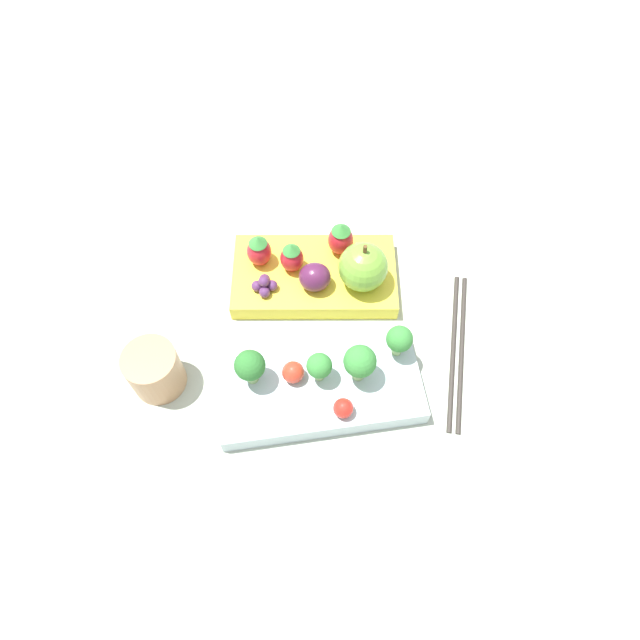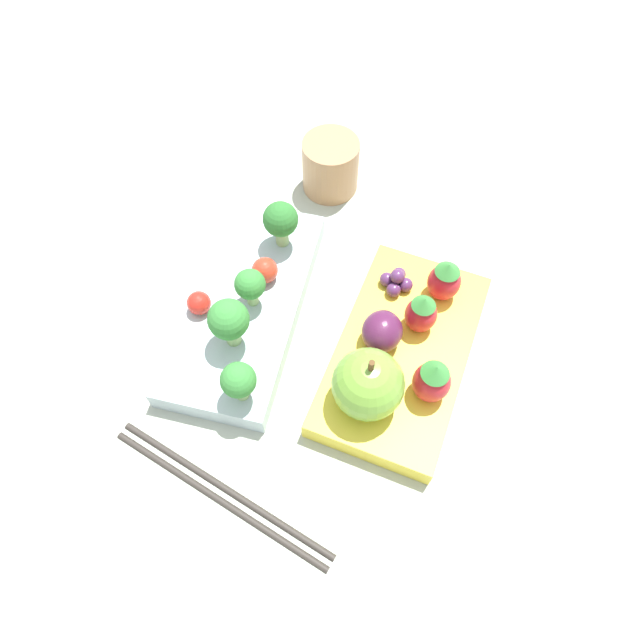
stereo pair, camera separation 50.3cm
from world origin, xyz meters
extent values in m
plane|color=#ADB7A3|center=(0.00, 0.00, 0.00)|extent=(4.00, 4.00, 0.00)
cube|color=silver|center=(0.00, 0.08, 0.01)|extent=(0.24, 0.13, 0.03)
cube|color=yellow|center=(0.00, -0.08, 0.01)|extent=(0.21, 0.12, 0.02)
cylinder|color=#93B770|center=(-0.04, 0.07, 0.04)|extent=(0.01, 0.01, 0.02)
sphere|color=#388438|center=(-0.04, 0.07, 0.06)|extent=(0.04, 0.04, 0.04)
cylinder|color=#93B770|center=(0.00, 0.07, 0.03)|extent=(0.01, 0.01, 0.02)
sphere|color=#388438|center=(0.00, 0.07, 0.05)|extent=(0.03, 0.03, 0.03)
cylinder|color=#93B770|center=(-0.09, 0.04, 0.03)|extent=(0.01, 0.01, 0.02)
sphere|color=#388438|center=(-0.09, 0.04, 0.06)|extent=(0.03, 0.03, 0.03)
cylinder|color=#93B770|center=(0.07, 0.06, 0.04)|extent=(0.01, 0.01, 0.02)
sphere|color=#2D702D|center=(0.07, 0.06, 0.06)|extent=(0.03, 0.03, 0.03)
sphere|color=red|center=(0.03, 0.06, 0.04)|extent=(0.02, 0.02, 0.02)
sphere|color=red|center=(-0.02, 0.11, 0.04)|extent=(0.02, 0.02, 0.02)
sphere|color=#70A838|center=(-0.06, -0.06, 0.05)|extent=(0.06, 0.06, 0.06)
cylinder|color=brown|center=(-0.06, -0.06, 0.09)|extent=(0.00, 0.00, 0.01)
ellipsoid|color=red|center=(-0.03, -0.11, 0.04)|extent=(0.03, 0.03, 0.04)
cone|color=#388438|center=(-0.03, -0.11, 0.07)|extent=(0.02, 0.02, 0.01)
ellipsoid|color=red|center=(0.03, -0.09, 0.04)|extent=(0.03, 0.03, 0.04)
cone|color=#388438|center=(0.03, -0.09, 0.06)|extent=(0.02, 0.02, 0.01)
ellipsoid|color=red|center=(0.07, -0.10, 0.04)|extent=(0.03, 0.03, 0.04)
cone|color=#388438|center=(0.07, -0.10, 0.07)|extent=(0.02, 0.02, 0.01)
ellipsoid|color=#511E42|center=(0.00, -0.06, 0.04)|extent=(0.04, 0.04, 0.03)
sphere|color=#562D5B|center=(0.07, -0.06, 0.03)|extent=(0.01, 0.01, 0.01)
sphere|color=#562D5B|center=(0.06, -0.05, 0.03)|extent=(0.01, 0.01, 0.01)
sphere|color=#562D5B|center=(0.05, -0.06, 0.03)|extent=(0.01, 0.01, 0.01)
sphere|color=#562D5B|center=(0.06, -0.06, 0.03)|extent=(0.01, 0.01, 0.01)
sphere|color=#562D5B|center=(0.06, -0.06, 0.04)|extent=(0.01, 0.01, 0.01)
cylinder|color=tan|center=(0.18, 0.05, 0.03)|extent=(0.06, 0.06, 0.06)
cylinder|color=#332D28|center=(-0.16, 0.03, 0.00)|extent=(0.05, 0.21, 0.01)
cylinder|color=#332D28|center=(-0.17, 0.03, 0.00)|extent=(0.05, 0.21, 0.01)
camera|label=1|loc=(0.01, 0.33, 0.61)|focal=32.00mm
camera|label=2|loc=(-0.24, -0.09, 0.48)|focal=32.00mm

